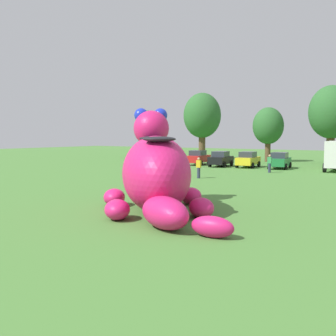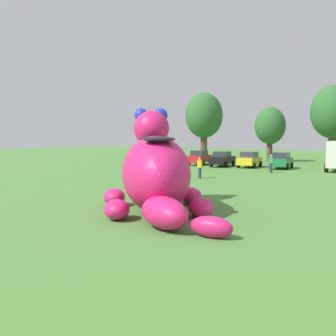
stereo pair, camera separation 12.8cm
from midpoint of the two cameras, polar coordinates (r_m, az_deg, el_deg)
ground_plane at (r=20.37m, az=-3.25°, el=-5.45°), size 160.00×160.00×0.00m
giant_inflatable_creature at (r=19.01m, az=-1.83°, el=-0.63°), size 8.84×7.55×4.99m
car_red at (r=48.72m, az=4.15°, el=1.47°), size 2.35×4.29×1.72m
car_black at (r=46.29m, az=7.31°, el=1.27°), size 2.34×4.29×1.72m
car_yellow at (r=45.57m, az=11.03°, el=1.17°), size 2.29×4.27×1.72m
car_green at (r=44.63m, az=15.25°, el=1.02°), size 2.35×4.29×1.72m
tree_far_left at (r=65.33m, az=-2.95°, el=5.79°), size 4.18×4.18×7.42m
tree_left at (r=59.59m, az=4.73°, el=7.25°), size 5.40×5.40×9.59m
tree_mid_left at (r=55.62m, az=13.75°, el=5.69°), size 4.04×4.04×7.17m
tree_centre_left at (r=53.65m, az=21.78°, el=7.19°), size 5.38×5.38×9.54m
spectator_near_inflatable at (r=39.65m, az=13.90°, el=0.60°), size 0.38×0.26×1.71m
spectator_mid_field at (r=37.51m, az=-4.92°, el=0.49°), size 0.38×0.26×1.71m
spectator_by_cars at (r=33.62m, az=4.20°, el=0.01°), size 0.38×0.26×1.71m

